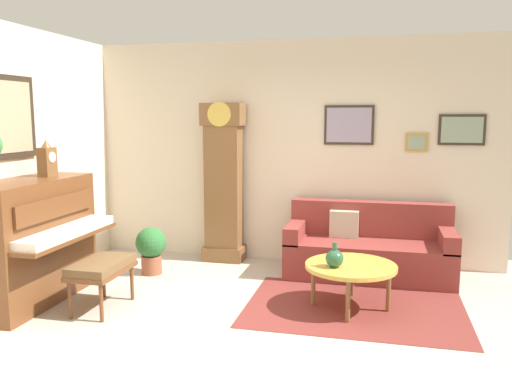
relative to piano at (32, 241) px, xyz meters
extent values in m
cube|color=#B2A899|center=(2.23, -0.25, -0.67)|extent=(6.40, 6.00, 0.10)
cube|color=beige|center=(2.23, 2.15, 0.78)|extent=(5.30, 0.10, 2.80)
cube|color=#B28E3D|center=(3.78, 2.08, 0.93)|extent=(0.26, 0.03, 0.22)
cube|color=gray|center=(3.78, 2.06, 0.93)|extent=(0.20, 0.01, 0.16)
cube|color=#33281E|center=(4.28, 2.08, 1.08)|extent=(0.52, 0.03, 0.36)
cube|color=gray|center=(4.28, 2.06, 1.08)|extent=(0.46, 0.01, 0.30)
cube|color=#33281E|center=(2.98, 2.08, 1.13)|extent=(0.60, 0.03, 0.48)
cube|color=#998EA8|center=(2.98, 2.06, 1.13)|extent=(0.54, 0.01, 0.42)
cube|color=maroon|center=(3.17, 0.55, -0.62)|extent=(2.10, 1.50, 0.01)
cube|color=brown|center=(-0.02, 0.00, -0.01)|extent=(0.60, 1.44, 1.24)
cube|color=brown|center=(0.41, 0.00, 0.06)|extent=(0.28, 1.38, 0.04)
cube|color=white|center=(0.41, 0.00, 0.12)|extent=(0.26, 1.32, 0.08)
cube|color=brown|center=(0.30, 0.00, 0.36)|extent=(0.03, 1.20, 0.20)
cube|color=brown|center=(0.79, -0.04, -0.24)|extent=(0.42, 0.70, 0.04)
cube|color=brown|center=(0.79, -0.04, -0.18)|extent=(0.40, 0.68, 0.08)
cylinder|color=brown|center=(0.95, -0.34, -0.44)|extent=(0.04, 0.04, 0.36)
cylinder|color=brown|center=(0.95, 0.26, -0.44)|extent=(0.04, 0.04, 0.36)
cylinder|color=brown|center=(0.63, -0.34, -0.44)|extent=(0.04, 0.04, 0.36)
cylinder|color=brown|center=(0.63, 0.26, -0.44)|extent=(0.04, 0.04, 0.36)
cube|color=brown|center=(1.43, 1.90, -0.53)|extent=(0.52, 0.34, 0.18)
cube|color=brown|center=(1.43, 1.90, 0.27)|extent=(0.44, 0.28, 1.78)
cube|color=brown|center=(1.43, 1.90, 1.26)|extent=(0.52, 0.32, 0.28)
cylinder|color=gold|center=(1.43, 1.75, 1.26)|extent=(0.30, 0.02, 0.30)
cylinder|color=gold|center=(1.43, 1.85, 0.33)|extent=(0.03, 0.03, 0.70)
cube|color=maroon|center=(3.27, 1.61, -0.41)|extent=(1.90, 0.80, 0.42)
cube|color=maroon|center=(3.27, 1.91, 0.00)|extent=(1.90, 0.20, 0.44)
cube|color=maroon|center=(2.41, 1.61, -0.12)|extent=(0.18, 0.80, 0.20)
cube|color=maroon|center=(4.13, 1.61, -0.12)|extent=(0.18, 0.80, 0.20)
cube|color=#B7AD93|center=(2.97, 1.75, -0.04)|extent=(0.34, 0.12, 0.32)
cylinder|color=gold|center=(3.12, 0.53, -0.20)|extent=(0.88, 0.88, 0.04)
torus|color=brown|center=(3.12, 0.53, -0.20)|extent=(0.88, 0.88, 0.04)
cylinder|color=brown|center=(3.12, 0.89, -0.42)|extent=(0.04, 0.04, 0.40)
cylinder|color=brown|center=(3.48, 0.53, -0.42)|extent=(0.04, 0.04, 0.40)
cylinder|color=brown|center=(3.12, 0.17, -0.42)|extent=(0.04, 0.04, 0.40)
cylinder|color=brown|center=(2.76, 0.53, -0.42)|extent=(0.04, 0.04, 0.40)
cube|color=brown|center=(0.00, 0.32, 0.76)|extent=(0.12, 0.18, 0.30)
cylinder|color=white|center=(0.06, 0.32, 0.81)|extent=(0.01, 0.11, 0.11)
cone|color=brown|center=(0.00, 0.32, 0.95)|extent=(0.10, 0.10, 0.08)
cylinder|color=#234C33|center=(2.98, 0.39, -0.17)|extent=(0.09, 0.09, 0.01)
sphere|color=#285638|center=(2.98, 0.39, -0.10)|extent=(0.17, 0.17, 0.17)
cylinder|color=#285638|center=(2.98, 0.39, 0.02)|extent=(0.04, 0.04, 0.08)
cylinder|color=#935138|center=(0.76, 1.12, -0.51)|extent=(0.24, 0.24, 0.22)
sphere|color=#2D6B33|center=(0.76, 1.12, -0.24)|extent=(0.36, 0.36, 0.36)
camera|label=1|loc=(3.36, -4.38, 1.23)|focal=36.28mm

